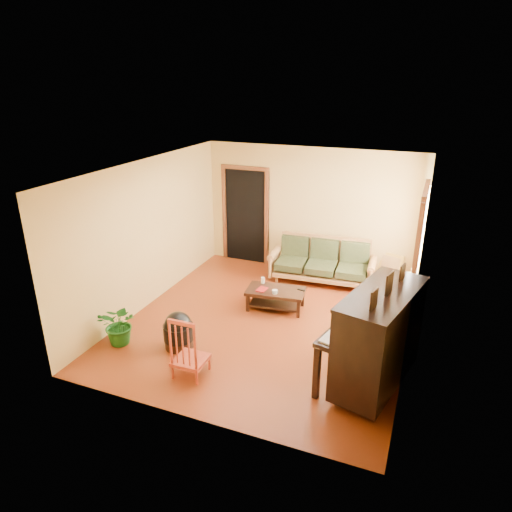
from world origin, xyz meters
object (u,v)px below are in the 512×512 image
at_px(sofa, 322,262).
at_px(footstool, 179,334).
at_px(red_chair, 190,345).
at_px(coffee_table, 276,299).
at_px(armchair, 388,299).
at_px(potted_plant, 120,324).
at_px(piano, 378,341).
at_px(ceramic_crock, 392,279).

height_order(sofa, footstool, sofa).
relative_size(footstool, red_chair, 0.49).
relative_size(coffee_table, armchair, 1.13).
bearing_deg(potted_plant, piano, 6.07).
height_order(footstool, red_chair, red_chair).
distance_m(coffee_table, potted_plant, 2.69).
xyz_separation_m(piano, red_chair, (-2.40, -0.69, -0.23)).
distance_m(armchair, red_chair, 3.39).
bearing_deg(footstool, ceramic_crock, 51.65).
xyz_separation_m(armchair, piano, (0.07, -1.78, 0.25)).
bearing_deg(ceramic_crock, sofa, -165.47).
relative_size(sofa, footstool, 4.44).
distance_m(coffee_table, armchair, 1.92).
height_order(armchair, potted_plant, armchair).
relative_size(sofa, armchair, 2.26).
bearing_deg(piano, ceramic_crock, 106.02).
bearing_deg(potted_plant, coffee_table, 47.15).
xyz_separation_m(piano, ceramic_crock, (-0.14, 3.35, -0.56)).
height_order(piano, ceramic_crock, piano).
relative_size(piano, red_chair, 1.70).
height_order(sofa, red_chair, red_chair).
height_order(armchair, ceramic_crock, armchair).
height_order(armchair, red_chair, red_chair).
bearing_deg(potted_plant, ceramic_crock, 45.79).
xyz_separation_m(red_chair, potted_plant, (-1.39, 0.29, -0.13)).
bearing_deg(piano, sofa, 130.10).
bearing_deg(sofa, red_chair, -107.70).
xyz_separation_m(ceramic_crock, potted_plant, (-3.65, -3.75, 0.20)).
distance_m(armchair, footstool, 3.45).
bearing_deg(coffee_table, sofa, 71.94).
xyz_separation_m(sofa, ceramic_crock, (1.35, 0.35, -0.30)).
bearing_deg(sofa, potted_plant, -127.95).
distance_m(piano, footstool, 2.96).
bearing_deg(sofa, footstool, -118.16).
distance_m(piano, red_chair, 2.51).
xyz_separation_m(coffee_table, ceramic_crock, (1.82, 1.78, -0.05)).
bearing_deg(ceramic_crock, red_chair, -119.19).
bearing_deg(piano, footstool, -163.36).
relative_size(armchair, footstool, 1.97).
distance_m(sofa, coffee_table, 1.52).
xyz_separation_m(armchair, red_chair, (-2.33, -2.47, 0.01)).
bearing_deg(armchair, ceramic_crock, 85.84).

